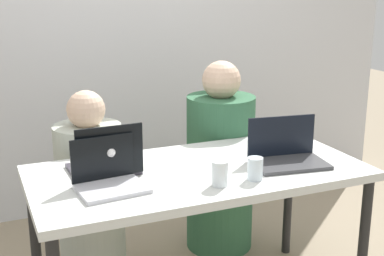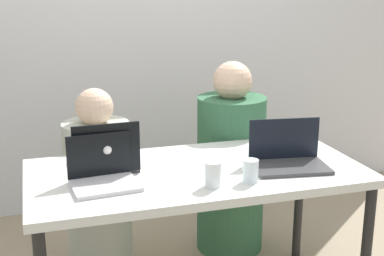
{
  "view_description": "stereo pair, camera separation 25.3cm",
  "coord_description": "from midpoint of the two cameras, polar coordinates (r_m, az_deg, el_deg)",
  "views": [
    {
      "loc": [
        -0.95,
        -2.17,
        1.61
      ],
      "look_at": [
        0.0,
        0.08,
        0.93
      ],
      "focal_mm": 50.0,
      "sensor_mm": 36.0,
      "label": 1
    },
    {
      "loc": [
        -0.71,
        -2.25,
        1.61
      ],
      "look_at": [
        0.0,
        0.08,
        0.93
      ],
      "focal_mm": 50.0,
      "sensor_mm": 36.0,
      "label": 2
    }
  ],
  "objects": [
    {
      "name": "back_wall",
      "position": [
        3.82,
        -4.36,
        8.77
      ],
      "size": [
        4.5,
        0.1,
        2.33
      ],
      "primitive_type": "cube",
      "color": "silver",
      "rests_on": "ground"
    },
    {
      "name": "desk",
      "position": [
        2.54,
        3.37,
        -5.91
      ],
      "size": [
        1.57,
        0.76,
        0.75
      ],
      "color": "silver",
      "rests_on": "ground"
    },
    {
      "name": "person_on_left",
      "position": [
        3.05,
        -7.6,
        -6.66
      ],
      "size": [
        0.41,
        0.41,
        1.05
      ],
      "rotation": [
        0.0,
        0.0,
        3.27
      ],
      "color": "#B1B8A9",
      "rests_on": "ground"
    },
    {
      "name": "person_on_right",
      "position": [
        3.24,
        6.39,
        -4.32
      ],
      "size": [
        0.42,
        0.42,
        1.16
      ],
      "rotation": [
        0.0,
        0.0,
        3.17
      ],
      "color": "#316241",
      "rests_on": "ground"
    },
    {
      "name": "laptop_front_right",
      "position": [
        2.59,
        12.99,
        -3.08
      ],
      "size": [
        0.38,
        0.28,
        0.22
      ],
      "rotation": [
        0.0,
        0.0,
        -0.14
      ],
      "color": "#3C3C3F",
      "rests_on": "desk"
    },
    {
      "name": "laptop_front_left",
      "position": [
        2.32,
        -6.41,
        -5.02
      ],
      "size": [
        0.3,
        0.26,
        0.21
      ],
      "rotation": [
        0.0,
        0.0,
        0.09
      ],
      "color": "silver",
      "rests_on": "desk"
    },
    {
      "name": "laptop_back_left",
      "position": [
        2.49,
        -6.49,
        -3.45
      ],
      "size": [
        0.31,
        0.29,
        0.25
      ],
      "rotation": [
        0.0,
        0.0,
        3.17
      ],
      "color": "#37343F",
      "rests_on": "desk"
    },
    {
      "name": "water_glass_center",
      "position": [
        2.3,
        5.51,
        -5.16
      ],
      "size": [
        0.07,
        0.07,
        0.11
      ],
      "color": "white",
      "rests_on": "desk"
    },
    {
      "name": "water_glass_right",
      "position": [
        2.37,
        9.32,
        -4.75
      ],
      "size": [
        0.07,
        0.07,
        0.1
      ],
      "color": "silver",
      "rests_on": "desk"
    }
  ]
}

